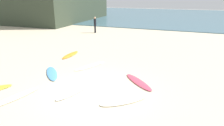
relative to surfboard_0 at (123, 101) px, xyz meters
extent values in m
plane|color=beige|center=(-1.45, 0.55, -0.04)|extent=(120.00, 120.00, 0.00)
cube|color=#426675|center=(-1.45, 38.55, 0.00)|extent=(120.00, 40.00, 0.08)
ellipsoid|color=#ECE2C4|center=(0.00, 0.00, 0.00)|extent=(1.87, 1.82, 0.07)
ellipsoid|color=#D3445B|center=(0.11, 2.10, 0.00)|extent=(1.97, 1.96, 0.08)
ellipsoid|color=white|center=(-2.31, 0.20, 0.00)|extent=(1.01, 2.57, 0.08)
ellipsoid|color=white|center=(-3.29, 3.42, -0.01)|extent=(1.32, 2.39, 0.06)
ellipsoid|color=silver|center=(-4.37, -1.38, 0.01)|extent=(0.93, 2.36, 0.09)
ellipsoid|color=#529BDC|center=(-4.68, 1.47, 0.01)|extent=(1.94, 2.05, 0.09)
ellipsoid|color=orange|center=(-5.73, 4.98, 0.01)|extent=(0.64, 2.12, 0.09)
cylinder|color=black|center=(-8.15, 13.91, 0.40)|extent=(0.14, 0.14, 0.87)
cylinder|color=black|center=(-8.19, 14.11, 0.40)|extent=(0.14, 0.14, 0.87)
cylinder|color=black|center=(-8.17, 14.01, 1.19)|extent=(0.32, 0.32, 0.72)
sphere|color=tan|center=(-8.17, 14.01, 1.67)|extent=(0.23, 0.23, 0.23)
camera|label=1|loc=(2.34, -7.08, 4.15)|focal=32.57mm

